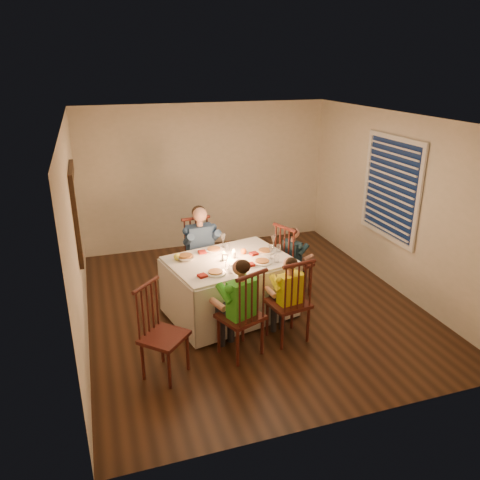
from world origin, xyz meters
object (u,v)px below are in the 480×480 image
object	(u,v)px
child_yellow	(287,338)
serving_bowl	(186,258)
chair_adult	(202,290)
child_teal	(292,294)
chair_near_right	(287,338)
chair_extra	(167,374)
chair_end	(292,294)
child_green	(240,353)
adult	(202,290)
chair_near_left	(240,353)
dining_table	(229,275)

from	to	relation	value
child_yellow	serving_bowl	size ratio (longest dim) A/B	4.92
chair_adult	child_teal	bearing A→B (deg)	-28.54
chair_near_right	chair_extra	xyz separation A→B (m)	(-1.56, -0.26, 0.00)
chair_end	child_teal	distance (m)	0.00
chair_extra	child_green	world-z (taller)	child_green
serving_bowl	child_green	bearing A→B (deg)	-69.39
child_green	adult	bearing A→B (deg)	-110.33
serving_bowl	child_teal	bearing A→B (deg)	4.32
chair_end	chair_near_left	bearing A→B (deg)	113.04
serving_bowl	adult	bearing A→B (deg)	61.30
chair_end	child_yellow	bearing A→B (deg)	131.16
dining_table	chair_end	xyz separation A→B (m)	(1.06, 0.28, -0.59)
dining_table	chair_adult	size ratio (longest dim) A/B	1.59
chair_adult	serving_bowl	bearing A→B (deg)	-124.38
chair_near_right	adult	xyz separation A→B (m)	(-0.70, 1.60, 0.00)
dining_table	chair_near_left	world-z (taller)	dining_table
chair_end	child_yellow	world-z (taller)	chair_end
chair_near_left	child_teal	size ratio (longest dim) A/B	1.06
child_yellow	adult	bearing A→B (deg)	-75.79
child_green	chair_adult	bearing A→B (deg)	-110.33
child_teal	serving_bowl	bearing A→B (deg)	72.41
adult	dining_table	bearing A→B (deg)	-82.40
chair_adult	adult	size ratio (longest dim) A/B	0.84
dining_table	child_teal	world-z (taller)	dining_table
adult	child_yellow	bearing A→B (deg)	-71.97
dining_table	chair_near_right	distance (m)	1.11
dining_table	serving_bowl	bearing A→B (deg)	151.09
chair_extra	child_yellow	xyz separation A→B (m)	(1.56, 0.26, 0.00)
chair_adult	chair_near_left	xyz separation A→B (m)	(0.05, -1.73, 0.00)
adult	chair_extra	bearing A→B (deg)	-120.44
chair_near_left	child_yellow	bearing A→B (deg)	168.61
chair_adult	child_yellow	distance (m)	1.75
chair_adult	chair_near_left	world-z (taller)	same
chair_end	chair_extra	distance (m)	2.50
dining_table	child_teal	size ratio (longest dim) A/B	1.70
chair_near_right	serving_bowl	world-z (taller)	serving_bowl
chair_near_right	adult	world-z (taller)	adult
dining_table	adult	xyz separation A→B (m)	(-0.19, 0.81, -0.59)
chair_adult	chair_extra	bearing A→B (deg)	-120.44
chair_near_right	adult	distance (m)	1.75
chair_adult	child_teal	xyz separation A→B (m)	(1.25, -0.53, 0.00)
dining_table	chair_end	world-z (taller)	dining_table
chair_near_right	child_green	distance (m)	0.67
serving_bowl	chair_extra	bearing A→B (deg)	-112.55
adult	child_yellow	world-z (taller)	adult
chair_end	child_yellow	size ratio (longest dim) A/B	1.01
dining_table	serving_bowl	distance (m)	0.63
adult	child_yellow	size ratio (longest dim) A/B	1.19
child_green	child_yellow	xyz separation A→B (m)	(0.65, 0.12, 0.00)
child_yellow	chair_end	bearing A→B (deg)	-126.43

